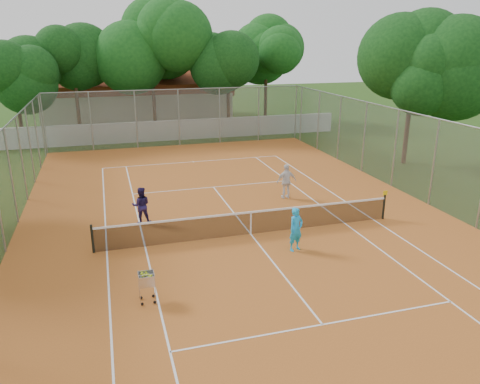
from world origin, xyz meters
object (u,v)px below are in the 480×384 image
object	(u,v)px
player_far_left	(141,205)
ball_hopper	(147,286)
tennis_net	(251,223)
player_far_right	(286,181)
clubhouse	(137,97)
player_near	(296,229)

from	to	relation	value
player_far_left	ball_hopper	world-z (taller)	player_far_left
tennis_net	player_far_left	distance (m)	4.67
ball_hopper	tennis_net	bearing A→B (deg)	42.83
player_far_right	clubhouse	bearing A→B (deg)	-79.15
clubhouse	player_far_left	size ratio (longest dim) A/B	10.51
ball_hopper	player_far_left	bearing A→B (deg)	87.68
player_near	player_far_left	size ratio (longest dim) A/B	1.04
clubhouse	player_far_right	world-z (taller)	clubhouse
player_far_right	ball_hopper	world-z (taller)	player_far_right
player_near	player_far_right	xyz separation A→B (m)	(1.85, 5.56, 0.02)
tennis_net	ball_hopper	xyz separation A→B (m)	(-4.40, -3.89, 0.01)
tennis_net	player_far_right	bearing A→B (deg)	51.48
player_far_right	ball_hopper	xyz separation A→B (m)	(-7.38, -7.63, -0.34)
player_near	player_far_left	distance (m)	6.64
clubhouse	player_near	xyz separation A→B (m)	(3.12, -30.82, -1.37)
clubhouse	player_far_left	distance (m)	26.70
tennis_net	clubhouse	distance (m)	29.12
player_far_left	clubhouse	bearing A→B (deg)	-89.62
tennis_net	player_near	size ratio (longest dim) A/B	7.32
player_far_left	player_far_right	size ratio (longest dim) A/B	0.93
player_near	ball_hopper	bearing A→B (deg)	-179.50
player_far_left	player_near	bearing A→B (deg)	145.12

